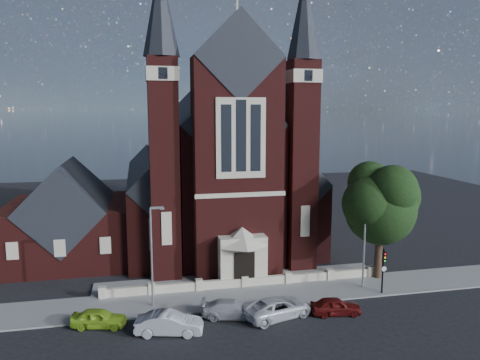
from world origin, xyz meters
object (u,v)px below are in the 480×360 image
object	(u,v)px
parish_hall	(69,222)
street_lamp_left	(153,251)
car_lime_van	(99,318)
street_tree	(383,205)
street_lamp_right	(366,237)
church	(214,171)
traffic_signal	(383,265)
car_silver_b	(232,309)
car_white_suv	(278,308)
car_silver_a	(169,323)
car_dark_red	(336,306)

from	to	relation	value
parish_hall	street_lamp_left	distance (m)	16.18
parish_hall	car_lime_van	xyz separation A→B (m)	(4.10, -16.63, -3.34)
street_tree	street_lamp_right	xyz separation A→B (m)	(-2.51, -1.71, -2.36)
church	traffic_signal	distance (m)	23.94
car_silver_b	car_white_suv	bearing A→B (deg)	-86.46
church	street_lamp_left	size ratio (longest dim) A/B	4.31
car_lime_van	car_silver_b	size ratio (longest dim) A/B	0.86
car_lime_van	car_silver_a	size ratio (longest dim) A/B	0.84
car_lime_van	car_silver_b	distance (m)	9.65
car_silver_b	car_dark_red	distance (m)	7.91
car_silver_b	parish_hall	bearing A→B (deg)	53.28
car_silver_a	church	bearing A→B (deg)	-4.62
car_silver_a	street_tree	bearing A→B (deg)	-59.82
church	parish_hall	bearing A→B (deg)	-162.84
street_lamp_right	car_silver_a	size ratio (longest dim) A/B	1.73
car_lime_van	car_silver_a	bearing A→B (deg)	-101.40
parish_hall	car_lime_van	bearing A→B (deg)	-76.15
street_tree	car_silver_b	xyz separation A→B (m)	(-14.86, -4.88, -6.30)
street_lamp_left	car_dark_red	size ratio (longest dim) A/B	2.11
parish_hall	car_silver_a	bearing A→B (deg)	-64.47
street_lamp_left	car_silver_a	world-z (taller)	street_lamp_left
car_lime_van	traffic_signal	bearing A→B (deg)	-74.97
street_lamp_left	traffic_signal	distance (m)	19.08
church	car_white_suv	bearing A→B (deg)	-87.19
street_tree	car_white_suv	xyz separation A→B (m)	(-11.48, -5.54, -6.21)
street_lamp_left	car_dark_red	xyz separation A→B (m)	(13.48, -4.31, -3.94)
street_tree	street_lamp_left	world-z (taller)	street_tree
street_tree	street_lamp_right	distance (m)	3.84
church	car_white_suv	distance (m)	23.98
car_white_suv	car_lime_van	bearing A→B (deg)	67.88
church	traffic_signal	size ratio (longest dim) A/B	8.72
car_silver_a	street_lamp_left	bearing A→B (deg)	22.31
church	street_lamp_right	size ratio (longest dim) A/B	4.31
parish_hall	car_white_suv	world-z (taller)	parish_hall
car_dark_red	car_silver_a	bearing A→B (deg)	99.99
traffic_signal	car_silver_b	xyz separation A→B (m)	(-13.26, -1.60, -1.92)
parish_hall	car_white_suv	size ratio (longest dim) A/B	2.25
car_white_suv	car_dark_red	world-z (taller)	car_white_suv
street_lamp_left	car_dark_red	distance (m)	14.69
street_lamp_left	car_white_suv	distance (m)	10.53
car_silver_a	car_white_suv	bearing A→B (deg)	-71.49
street_lamp_right	car_white_suv	world-z (taller)	street_lamp_right
street_tree	car_white_suv	distance (m)	14.18
street_tree	car_lime_van	world-z (taller)	street_tree
traffic_signal	church	bearing A→B (deg)	118.20
car_white_suv	car_silver_b	bearing A→B (deg)	62.06
street_lamp_right	car_lime_van	xyz separation A→B (m)	(-21.99, -2.63, -3.93)
street_tree	car_silver_b	world-z (taller)	street_tree
traffic_signal	car_dark_red	bearing A→B (deg)	-153.26
street_lamp_right	car_lime_van	distance (m)	22.49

